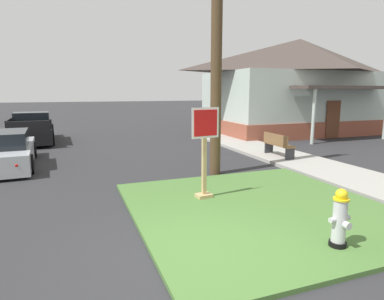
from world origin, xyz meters
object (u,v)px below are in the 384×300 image
manhole_cover (173,185)px  utility_pole (217,21)px  stop_sign (204,155)px  fire_hydrant (340,219)px  parked_sedan_silver (5,152)px  street_bench (278,144)px  pickup_truck_black (32,130)px

manhole_cover → utility_pole: size_ratio=0.08×
stop_sign → manhole_cover: 1.87m
manhole_cover → utility_pole: 4.89m
stop_sign → fire_hydrant: bearing=-70.3°
fire_hydrant → utility_pole: bearing=87.9°
parked_sedan_silver → street_bench: (9.48, -2.07, 0.05)m
fire_hydrant → parked_sedan_silver: size_ratio=0.21×
pickup_truck_black → street_bench: size_ratio=3.27×
stop_sign → street_bench: (4.45, 3.46, -0.51)m
fire_hydrant → parked_sedan_silver: 10.53m
fire_hydrant → street_bench: 7.31m
fire_hydrant → pickup_truck_black: pickup_truck_black is taller
street_bench → fire_hydrant: bearing=-117.4°
stop_sign → parked_sedan_silver: (-5.03, 5.52, -0.55)m
pickup_truck_black → fire_hydrant: bearing=-68.0°
manhole_cover → pickup_truck_black: (-4.42, 9.91, 0.61)m
manhole_cover → parked_sedan_silver: size_ratio=0.16×
fire_hydrant → parked_sedan_silver: parked_sedan_silver is taller
pickup_truck_black → street_bench: (9.20, -7.94, -0.03)m
fire_hydrant → pickup_truck_black: (-5.84, 14.44, 0.08)m
parked_sedan_silver → utility_pole: bearing=-27.7°
fire_hydrant → pickup_truck_black: 15.57m
utility_pole → parked_sedan_silver: bearing=152.3°
manhole_cover → pickup_truck_black: 10.87m
utility_pole → pickup_truck_black: bearing=123.3°
manhole_cover → pickup_truck_black: bearing=114.0°
pickup_truck_black → utility_pole: bearing=-56.7°
manhole_cover → utility_pole: (1.60, 0.73, 4.56)m
stop_sign → pickup_truck_black: (-4.75, 11.40, -0.48)m
fire_hydrant → stop_sign: bearing=109.7°
fire_hydrant → utility_pole: 6.62m
parked_sedan_silver → street_bench: bearing=-12.3°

